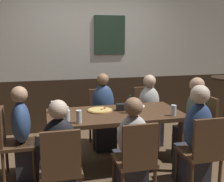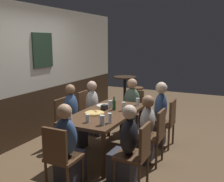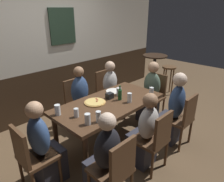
# 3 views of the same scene
# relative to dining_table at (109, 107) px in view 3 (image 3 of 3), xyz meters

# --- Properties ---
(ground_plane) EXTENTS (12.00, 12.00, 0.00)m
(ground_plane) POSITION_rel_dining_table_xyz_m (0.00, 0.00, -0.66)
(ground_plane) COLOR brown
(wall_back) EXTENTS (6.40, 0.13, 2.60)m
(wall_back) POSITION_rel_dining_table_xyz_m (0.00, 1.65, 0.65)
(wall_back) COLOR #332316
(wall_back) RESTS_ON ground_plane
(dining_table) EXTENTS (1.72, 0.85, 0.74)m
(dining_table) POSITION_rel_dining_table_xyz_m (0.00, 0.00, 0.00)
(dining_table) COLOR #472D1C
(dining_table) RESTS_ON ground_plane
(chair_mid_near) EXTENTS (0.40, 0.40, 0.88)m
(chair_mid_near) POSITION_rel_dining_table_xyz_m (0.00, -0.84, -0.16)
(chair_mid_near) COLOR #513521
(chair_mid_near) RESTS_ON ground_plane
(chair_right_far) EXTENTS (0.40, 0.40, 0.88)m
(chair_right_far) POSITION_rel_dining_table_xyz_m (0.76, 0.84, -0.16)
(chair_right_far) COLOR #513521
(chair_right_far) RESTS_ON ground_plane
(chair_mid_far) EXTENTS (0.40, 0.40, 0.88)m
(chair_mid_far) POSITION_rel_dining_table_xyz_m (0.00, 0.84, -0.16)
(chair_mid_far) COLOR #513521
(chair_mid_far) RESTS_ON ground_plane
(chair_left_near) EXTENTS (0.40, 0.40, 0.88)m
(chair_left_near) POSITION_rel_dining_table_xyz_m (-0.76, -0.84, -0.16)
(chair_left_near) COLOR #513521
(chair_left_near) RESTS_ON ground_plane
(chair_head_east) EXTENTS (0.40, 0.40, 0.88)m
(chair_head_east) POSITION_rel_dining_table_xyz_m (1.28, 0.00, -0.16)
(chair_head_east) COLOR #513521
(chair_head_east) RESTS_ON ground_plane
(chair_right_near) EXTENTS (0.40, 0.40, 0.88)m
(chair_right_near) POSITION_rel_dining_table_xyz_m (0.76, -0.84, -0.16)
(chair_right_near) COLOR #513521
(chair_right_near) RESTS_ON ground_plane
(chair_head_west) EXTENTS (0.40, 0.40, 0.88)m
(chair_head_west) POSITION_rel_dining_table_xyz_m (-1.28, 0.00, -0.16)
(chair_head_west) COLOR #513521
(chair_head_west) RESTS_ON ground_plane
(person_mid_near) EXTENTS (0.34, 0.37, 1.10)m
(person_mid_near) POSITION_rel_dining_table_xyz_m (0.00, -0.68, -0.20)
(person_mid_near) COLOR #2D2D38
(person_mid_near) RESTS_ON ground_plane
(person_right_far) EXTENTS (0.34, 0.37, 1.11)m
(person_right_far) POSITION_rel_dining_table_xyz_m (0.76, 0.68, -0.19)
(person_right_far) COLOR #2D2D38
(person_right_far) RESTS_ON ground_plane
(person_mid_far) EXTENTS (0.34, 0.37, 1.16)m
(person_mid_far) POSITION_rel_dining_table_xyz_m (-0.00, 0.68, -0.17)
(person_mid_far) COLOR #2D2D38
(person_mid_far) RESTS_ON ground_plane
(person_left_near) EXTENTS (0.34, 0.37, 1.11)m
(person_left_near) POSITION_rel_dining_table_xyz_m (-0.76, -0.68, -0.19)
(person_left_near) COLOR #2D2D38
(person_left_near) RESTS_ON ground_plane
(person_head_east) EXTENTS (0.37, 0.34, 1.16)m
(person_head_east) POSITION_rel_dining_table_xyz_m (1.11, 0.00, -0.16)
(person_head_east) COLOR #2D2D38
(person_head_east) RESTS_ON ground_plane
(person_right_near) EXTENTS (0.34, 0.37, 1.19)m
(person_right_near) POSITION_rel_dining_table_xyz_m (0.76, -0.68, -0.15)
(person_right_near) COLOR #2D2D38
(person_right_near) RESTS_ON ground_plane
(person_head_west) EXTENTS (0.37, 0.34, 1.14)m
(person_head_west) POSITION_rel_dining_table_xyz_m (-1.11, 0.00, -0.18)
(person_head_west) COLOR #2D2D38
(person_head_west) RESTS_ON ground_plane
(pizza) EXTENTS (0.32, 0.32, 0.03)m
(pizza) POSITION_rel_dining_table_xyz_m (-0.17, 0.13, 0.09)
(pizza) COLOR tan
(pizza) RESTS_ON dining_table
(pint_glass_amber) EXTENTS (0.08, 0.08, 0.15)m
(pint_glass_amber) POSITION_rel_dining_table_xyz_m (-0.76, 0.21, 0.15)
(pint_glass_amber) COLOR silver
(pint_glass_amber) RESTS_ON dining_table
(beer_glass_tall) EXTENTS (0.07, 0.07, 0.15)m
(beer_glass_tall) POSITION_rel_dining_table_xyz_m (-0.51, -0.32, 0.15)
(beer_glass_tall) COLOR silver
(beer_glass_tall) RESTS_ON dining_table
(pint_glass_pale) EXTENTS (0.06, 0.06, 0.12)m
(pint_glass_pale) POSITION_rel_dining_table_xyz_m (-0.62, -0.01, 0.14)
(pint_glass_pale) COLOR silver
(pint_glass_pale) RESTS_ON dining_table
(pint_glass_stout) EXTENTS (0.07, 0.07, 0.15)m
(pint_glass_stout) POSITION_rel_dining_table_xyz_m (0.21, -0.22, 0.15)
(pint_glass_stout) COLOR silver
(pint_glass_stout) RESTS_ON dining_table
(tumbler_short) EXTENTS (0.08, 0.08, 0.13)m
(tumbler_short) POSITION_rel_dining_table_xyz_m (0.30, 0.07, 0.14)
(tumbler_short) COLOR silver
(tumbler_short) RESTS_ON dining_table
(beer_glass_half) EXTENTS (0.07, 0.07, 0.14)m
(beer_glass_half) POSITION_rel_dining_table_xyz_m (-0.64, -0.26, 0.15)
(beer_glass_half) COLOR silver
(beer_glass_half) RESTS_ON dining_table
(highball_clear) EXTENTS (0.07, 0.07, 0.14)m
(highball_clear) POSITION_rel_dining_table_xyz_m (0.66, -0.31, 0.14)
(highball_clear) COLOR silver
(highball_clear) RESTS_ON dining_table
(beer_bottle_green) EXTENTS (0.06, 0.06, 0.24)m
(beer_bottle_green) POSITION_rel_dining_table_xyz_m (0.18, -0.06, 0.17)
(beer_bottle_green) COLOR #194723
(beer_bottle_green) RESTS_ON dining_table
(plate_white_large) EXTENTS (0.27, 0.27, 0.01)m
(plate_white_large) POSITION_rel_dining_table_xyz_m (0.36, 0.25, 0.09)
(plate_white_large) COLOR white
(plate_white_large) RESTS_ON dining_table
(condiment_caddy) EXTENTS (0.11, 0.09, 0.09)m
(condiment_caddy) POSITION_rel_dining_table_xyz_m (0.10, 0.09, 0.13)
(condiment_caddy) COLOR black
(condiment_caddy) RESTS_ON dining_table
(side_bar_table) EXTENTS (0.56, 0.56, 1.05)m
(side_bar_table) POSITION_rel_dining_table_xyz_m (2.08, 0.56, -0.04)
(side_bar_table) COLOR black
(side_bar_table) RESTS_ON ground_plane
(bar_stool) EXTENTS (0.34, 0.34, 0.72)m
(bar_stool) POSITION_rel_dining_table_xyz_m (2.53, 0.41, -0.09)
(bar_stool) COLOR brown
(bar_stool) RESTS_ON ground_plane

